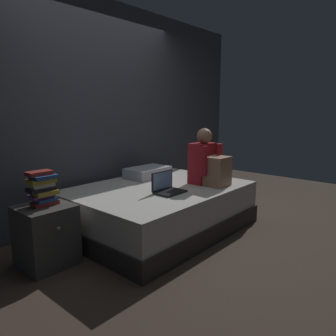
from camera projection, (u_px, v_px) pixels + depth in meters
name	position (u px, v px, depth m)	size (l,w,h in m)	color
ground_plane	(167.00, 240.00, 3.38)	(8.00, 8.00, 0.00)	#47382D
wall_back	(94.00, 112.00, 3.90)	(5.60, 0.10, 2.70)	#424751
bed	(159.00, 208.00, 3.67)	(2.00, 1.50, 0.51)	#332D2B
nightstand	(46.00, 235.00, 2.82)	(0.44, 0.46, 0.55)	#474442
person_sitting	(208.00, 163.00, 3.71)	(0.39, 0.44, 0.66)	#B21E28
laptop	(167.00, 187.00, 3.36)	(0.32, 0.23, 0.22)	black
pillow	(148.00, 172.00, 4.11)	(0.56, 0.36, 0.13)	silver
book_stack	(43.00, 188.00, 2.75)	(0.25, 0.17, 0.31)	#9E2D28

